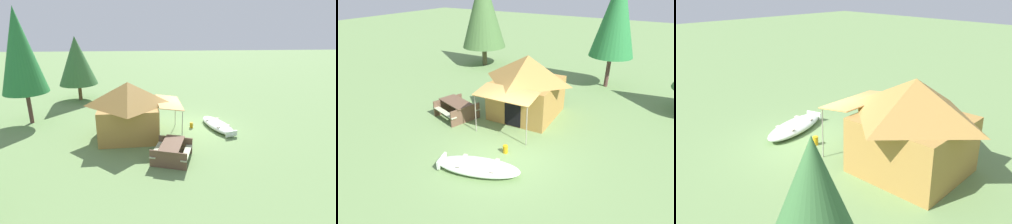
{
  "view_description": "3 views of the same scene",
  "coord_description": "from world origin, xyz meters",
  "views": [
    {
      "loc": [
        -13.63,
        2.14,
        5.66
      ],
      "look_at": [
        -0.54,
        1.27,
        1.12
      ],
      "focal_mm": 28.27,
      "sensor_mm": 36.0,
      "label": 1
    },
    {
      "loc": [
        4.59,
        -7.62,
        5.95
      ],
      "look_at": [
        -0.81,
        1.17,
        1.0
      ],
      "focal_mm": 30.25,
      "sensor_mm": 36.0,
      "label": 2
    },
    {
      "loc": [
        7.03,
        8.73,
        5.37
      ],
      "look_at": [
        -0.84,
        0.55,
        1.18
      ],
      "focal_mm": 38.41,
      "sensor_mm": 36.0,
      "label": 3
    }
  ],
  "objects": [
    {
      "name": "canvas_cabin_tent",
      "position": [
        -0.96,
        3.27,
        1.48
      ],
      "size": [
        3.14,
        4.32,
        2.85
      ],
      "color": "#A67B3C",
      "rests_on": "ground_plane"
    },
    {
      "name": "cooler_box",
      "position": [
        -1.59,
        2.13,
        0.18
      ],
      "size": [
        0.68,
        0.57,
        0.36
      ],
      "primitive_type": "cube",
      "rotation": [
        0.0,
        0.0,
        2.69
      ],
      "color": "red",
      "rests_on": "ground_plane"
    },
    {
      "name": "fuel_can",
      "position": [
        -0.07,
        -0.07,
        0.15
      ],
      "size": [
        0.25,
        0.25,
        0.31
      ],
      "primitive_type": "cylinder",
      "rotation": [
        0.0,
        0.0,
        1.13
      ],
      "color": "orange",
      "rests_on": "ground_plane"
    },
    {
      "name": "pine_tree_far_center",
      "position": [
        6.03,
        7.46,
        2.92
      ],
      "size": [
        2.75,
        2.75,
        4.66
      ],
      "color": "brown",
      "rests_on": "ground_plane"
    },
    {
      "name": "ground_plane",
      "position": [
        0.0,
        0.0,
        0.0
      ],
      "size": [
        80.0,
        80.0,
        0.0
      ],
      "primitive_type": "plane",
      "color": "#6C8D52"
    },
    {
      "name": "beached_rowboat",
      "position": [
        -0.27,
        -1.51,
        0.2
      ],
      "size": [
        3.06,
        1.83,
        0.39
      ],
      "color": "silver",
      "rests_on": "ground_plane"
    },
    {
      "name": "pine_tree_back_left",
      "position": [
        1.32,
        9.13,
        4.11
      ],
      "size": [
        2.44,
        2.44,
        6.41
      ],
      "color": "#513330",
      "rests_on": "ground_plane"
    },
    {
      "name": "picnic_table",
      "position": [
        -3.58,
        1.3,
        0.49
      ],
      "size": [
        2.04,
        1.95,
        0.79
      ],
      "color": "brown",
      "rests_on": "ground_plane"
    }
  ]
}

